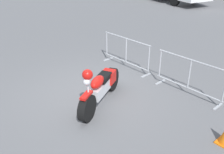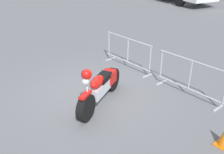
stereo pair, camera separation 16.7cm
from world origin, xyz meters
TOP-DOWN VIEW (x-y plane):
  - ground_plane at (0.00, 0.00)m, footprint 120.00×120.00m
  - motorcycle at (0.58, -0.20)m, footprint 1.21×2.11m
  - crowd_barrier_near at (-0.67, 1.96)m, footprint 2.12×0.47m
  - crowd_barrier_far at (1.83, 1.96)m, footprint 2.12×0.47m

SIDE VIEW (x-z plane):
  - ground_plane at x=0.00m, z-range 0.00..0.00m
  - motorcycle at x=0.58m, z-range -0.15..1.14m
  - crowd_barrier_near at x=-0.67m, z-range 0.02..1.09m
  - crowd_barrier_far at x=1.83m, z-range 0.02..1.09m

